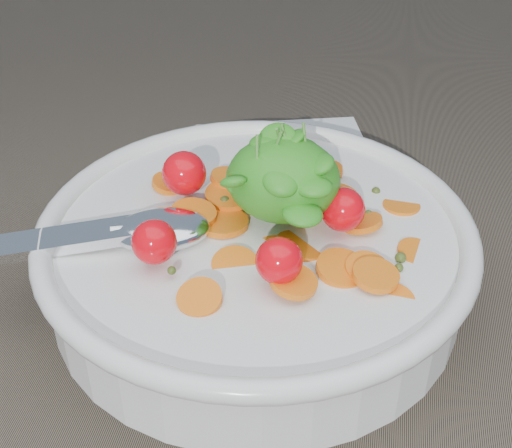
# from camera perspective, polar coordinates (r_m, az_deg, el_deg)

# --- Properties ---
(ground) EXTENTS (6.00, 6.00, 0.00)m
(ground) POSITION_cam_1_polar(r_m,az_deg,el_deg) (0.51, -2.14, -5.25)
(ground) COLOR brown
(ground) RESTS_ON ground
(bowl) EXTENTS (0.32, 0.30, 0.13)m
(bowl) POSITION_cam_1_polar(r_m,az_deg,el_deg) (0.49, 0.03, -2.23)
(bowl) COLOR white
(bowl) RESTS_ON ground
(napkin) EXTENTS (0.19, 0.18, 0.01)m
(napkin) POSITION_cam_1_polar(r_m,az_deg,el_deg) (0.66, 2.33, 5.25)
(napkin) COLOR white
(napkin) RESTS_ON ground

